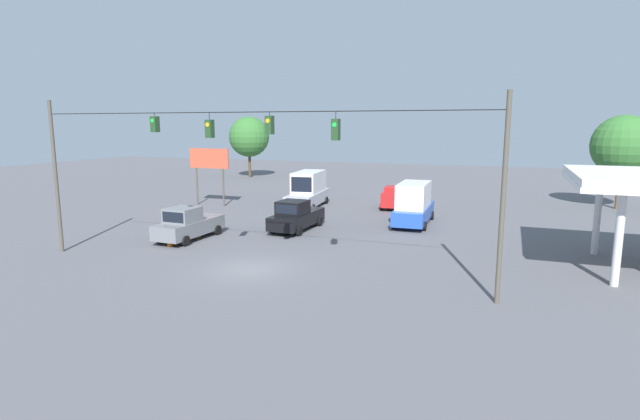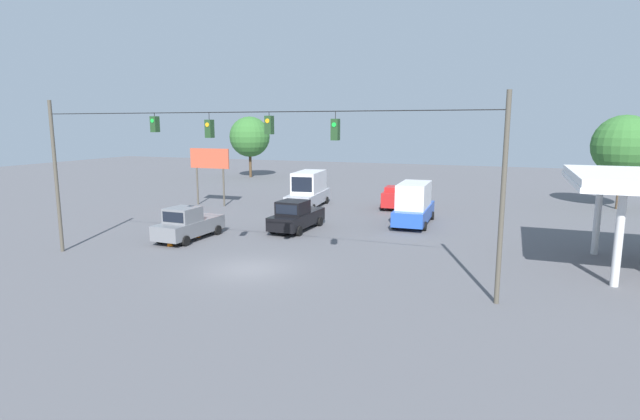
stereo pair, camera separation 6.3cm
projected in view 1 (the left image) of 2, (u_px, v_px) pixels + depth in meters
The scene contains 13 objects.
ground_plane at pixel (250, 269), 25.16m from camera, with size 140.00×140.00×0.00m, color #56565B.
overhead_signal_span at pixel (241, 163), 23.59m from camera, with size 23.80×0.38×8.52m.
box_truck_silver_withflow_far at pixel (308, 190), 43.94m from camera, with size 2.98×7.11×3.11m.
pickup_truck_black_withflow_mid at pixel (296, 216), 34.27m from camera, with size 2.29×5.49×2.12m.
box_truck_blue_oncoming_far at pixel (414, 204), 36.14m from camera, with size 2.51×6.61×3.07m.
sedan_red_oncoming_deep at pixel (395, 197), 43.20m from camera, with size 2.26×4.30×1.91m.
pickup_truck_grey_parked_shoulder at pixel (188, 224), 31.49m from camera, with size 2.24×5.22×2.12m.
traffic_cone_nearest at pixel (170, 241), 29.86m from camera, with size 0.40×0.40×0.64m, color orange.
traffic_cone_second at pixel (197, 232), 32.20m from camera, with size 0.40×0.40×0.64m, color orange.
traffic_cone_third at pixel (219, 224), 34.83m from camera, with size 0.40×0.40×0.64m, color orange.
roadside_billboard at pixel (209, 163), 44.33m from camera, with size 3.94×0.16×5.10m.
tree_horizon_left at pixel (249, 137), 67.76m from camera, with size 5.45×5.45×8.25m.
tree_horizon_right at pixel (623, 146), 42.15m from camera, with size 5.13×5.13×8.01m.
Camera 1 is at (-11.97, 21.43, 7.22)m, focal length 28.00 mm.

